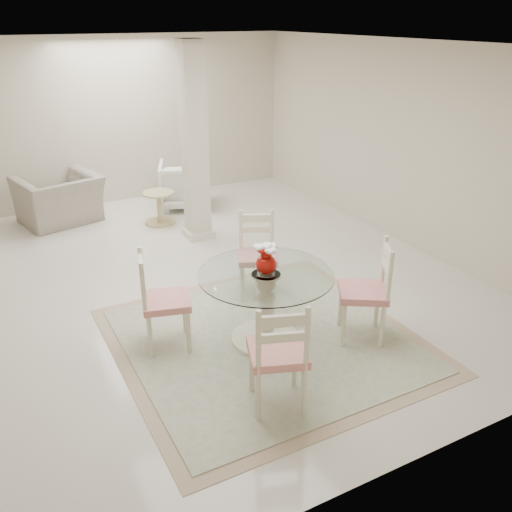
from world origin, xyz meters
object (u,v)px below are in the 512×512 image
red_vase (266,259)px  dining_chair_north (257,248)px  column (194,144)px  dining_table (266,308)px  side_table (159,209)px  dining_chair_south (279,348)px  dining_chair_west (158,294)px  armchair_white (185,184)px  recliner_taupe (60,200)px  dining_chair_east (371,284)px

red_vase → dining_chair_north: bearing=66.8°
column → dining_table: size_ratio=2.08×
side_table → dining_chair_south: bearing=-96.8°
dining_chair_west → armchair_white: dining_chair_west is taller
dining_chair_west → recliner_taupe: size_ratio=0.97×
dining_chair_north → dining_chair_west: dining_chair_west is taller
dining_chair_east → recliner_taupe: 5.30m
dining_chair_east → armchair_white: size_ratio=1.35×
dining_chair_east → dining_chair_west: size_ratio=1.03×
recliner_taupe → dining_table: bearing=90.5°
dining_chair_west → dining_chair_south: 1.44m
armchair_white → dining_chair_south: bearing=98.5°
dining_table → dining_chair_west: dining_chair_west is taller
column → dining_chair_west: column is taller
dining_chair_south → recliner_taupe: bearing=-61.9°
red_vase → dining_chair_south: dining_chair_south is taller
armchair_white → red_vase: bearing=100.8°
dining_chair_south → dining_table: bearing=-93.1°
column → dining_chair_east: (0.46, -3.31, -0.75)m
side_table → dining_chair_west: bearing=-108.4°
dining_chair_north → dining_chair_west: size_ratio=0.98×
column → dining_chair_south: 4.01m
red_vase → dining_chair_east: dining_chair_east is taller
dining_chair_north → recliner_taupe: bearing=138.9°
dining_chair_north → armchair_white: size_ratio=1.29×
armchair_white → side_table: (-0.65, -0.56, -0.15)m
column → dining_table: column is taller
dining_chair_north → recliner_taupe: 3.85m
dining_chair_south → dining_chair_north: bearing=-93.3°
recliner_taupe → armchair_white: size_ratio=1.35×
red_vase → dining_chair_north: (0.40, 0.94, -0.33)m
recliner_taupe → side_table: bearing=136.1°
dining_chair_east → dining_chair_west: dining_chair_east is taller
dining_table → dining_chair_south: size_ratio=1.15×
dining_chair_east → red_vase: bearing=-82.1°
dining_chair_east → armchair_white: dining_chair_east is taller
dining_chair_south → recliner_taupe: 5.44m
dining_chair_south → column: bearing=-83.0°
dining_chair_west → dining_chair_east: bearing=-98.2°
dining_table → side_table: dining_table is taller
dining_table → side_table: 3.69m
dining_table → column: bearing=80.7°
armchair_white → side_table: bearing=62.4°
column → dining_chair_west: (-1.42, -2.51, -0.77)m
dining_chair_north → recliner_taupe: size_ratio=0.95×
dining_chair_south → side_table: 4.67m
side_table → armchair_white: bearing=40.9°
column → dining_table: bearing=-99.3°
red_vase → armchair_white: (0.80, 4.24, -0.52)m
dining_table → side_table: bearing=87.6°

